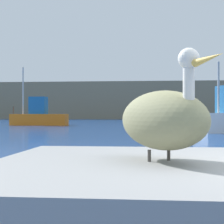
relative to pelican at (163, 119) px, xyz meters
The scene contains 4 objects.
hillside_backdrop 72.78m from the pelican, 88.92° to the left, with size 140.00×17.21×6.60m, color #7F755B.
pier_dock 0.71m from the pelican, 118.13° to the left, with size 2.97×2.99×0.68m, color #949494.
pelican is the anchor object (origin of this frame).
fishing_boat_orange 32.24m from the pelican, 108.10° to the left, with size 4.99×1.60×5.19m.
Camera 1 is at (-1.47, -3.28, 1.10)m, focal length 63.09 mm.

